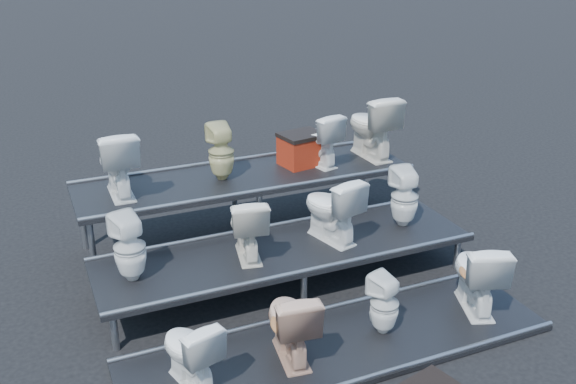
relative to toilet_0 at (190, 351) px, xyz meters
name	(u,v)px	position (x,y,z in m)	size (l,w,h in m)	color
ground	(286,284)	(1.46, 1.30, -0.39)	(80.00, 80.00, 0.00)	black
tier_front	(339,345)	(1.46, 0.00, -0.36)	(4.20, 1.20, 0.06)	black
tier_mid	(286,266)	(1.46, 1.30, -0.16)	(4.20, 1.20, 0.46)	black
tier_back	(246,206)	(1.46, 2.60, 0.04)	(4.20, 1.20, 0.86)	black
toilet_0	(190,351)	(0.00, 0.00, 0.00)	(0.37, 0.65, 0.67)	white
toilet_1	(291,322)	(0.95, 0.00, 0.04)	(0.41, 0.73, 0.74)	tan
toilet_2	(384,304)	(1.94, 0.00, -0.02)	(0.28, 0.29, 0.63)	white
toilet_3	(477,274)	(3.04, 0.00, 0.06)	(0.44, 0.78, 0.80)	white
toilet_4	(130,247)	(-0.23, 1.30, 0.42)	(0.32, 0.33, 0.71)	white
toilet_5	(247,226)	(1.01, 1.30, 0.42)	(0.40, 0.69, 0.71)	silver
toilet_6	(331,208)	(2.01, 1.30, 0.45)	(0.43, 0.75, 0.77)	white
toilet_7	(405,197)	(2.97, 1.30, 0.43)	(0.32, 0.33, 0.72)	white
toilet_8	(117,162)	(-0.09, 2.60, 0.86)	(0.44, 0.78, 0.79)	white
toilet_9	(221,152)	(1.15, 2.60, 0.82)	(0.32, 0.32, 0.70)	#CDC587
toilet_10	(318,139)	(2.46, 2.60, 0.82)	(0.39, 0.69, 0.70)	white
toilet_11	(372,126)	(3.25, 2.60, 0.90)	(0.48, 0.84, 0.86)	silver
red_crate	(302,151)	(2.27, 2.68, 0.65)	(0.52, 0.42, 0.37)	maroon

